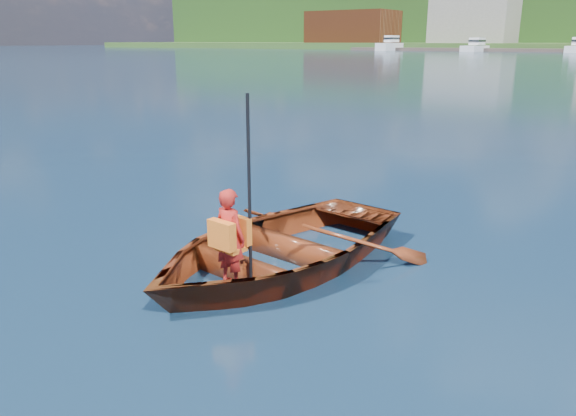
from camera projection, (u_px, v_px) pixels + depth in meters
ground at (258, 233)px, 8.06m from camera, size 600.00×600.00×0.00m
rowboat at (277, 246)px, 6.81m from camera, size 3.16×4.15×0.80m
child_paddler at (230, 236)px, 5.95m from camera, size 0.42×0.36×2.05m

